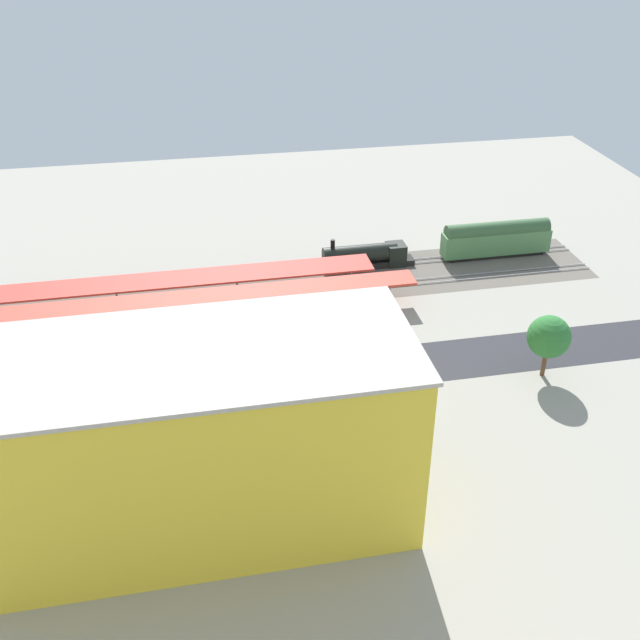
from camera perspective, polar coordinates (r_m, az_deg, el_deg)
The scene contains 20 objects.
ground_plane at distance 97.72m, azimuth -2.78°, elevation -2.68°, with size 165.66×165.66×0.00m, color #9E998C.
rail_bed at distance 114.43m, azimuth -4.18°, elevation 2.64°, with size 103.54×14.99×0.01m, color #665E54.
street_asphalt at distance 93.38m, azimuth -2.31°, elevation -4.45°, with size 103.54×9.00×0.01m, color #2D2D33.
track_rails at distance 114.35m, azimuth -4.18°, elevation 2.72°, with size 103.53×9.45×0.12m.
platform_canopy_near at distance 104.28m, azimuth -11.16°, elevation 1.55°, with size 68.73×4.95×4.12m.
platform_canopy_far at distance 109.95m, azimuth -10.97°, elevation 3.09°, with size 58.13×5.90×3.92m.
locomotive at distance 119.39m, azimuth 3.75°, elevation 4.93°, with size 14.84×3.09×5.26m.
passenger_coach at distance 125.52m, azimuth 13.38°, elevation 6.13°, with size 18.15×3.06×6.07m.
parked_car_0 at distance 98.57m, azimuth 6.34°, elevation -2.00°, with size 4.50×2.04×1.72m.
parked_car_1 at distance 96.89m, azimuth 2.54°, elevation -2.49°, with size 4.05×1.91×1.61m.
parked_car_2 at distance 96.40m, azimuth -1.02°, elevation -2.67°, with size 4.17×1.86×1.55m.
parked_car_3 at distance 95.61m, azimuth -5.20°, elevation -3.11°, with size 4.28×2.00×1.58m.
construction_building at distance 69.87m, azimuth -9.80°, elevation -9.27°, with size 40.22×16.14×18.78m, color yellow.
construction_roof_slab at distance 64.19m, azimuth -10.55°, elevation -2.69°, with size 40.82×16.74×0.40m, color #ADA89E.
box_truck_0 at distance 85.12m, azimuth -15.47°, elevation -8.27°, with size 8.75×3.14×3.66m.
box_truck_1 at distance 85.85m, azimuth -2.74°, elevation -6.67°, with size 8.66×2.81×3.44m.
street_tree_0 at distance 85.59m, azimuth -9.41°, elevation -4.22°, with size 4.36×4.36×7.52m.
street_tree_2 at distance 85.48m, azimuth -10.14°, elevation -4.48°, with size 5.57×5.57×7.96m.
street_tree_3 at distance 94.92m, azimuth 17.17°, elevation -1.25°, with size 5.34×5.34×8.34m.
traffic_light at distance 86.83m, azimuth -9.60°, elevation -4.52°, with size 0.50×0.36×6.44m.
Camera 1 is at (10.35, 80.87, 53.86)m, focal length 41.67 mm.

